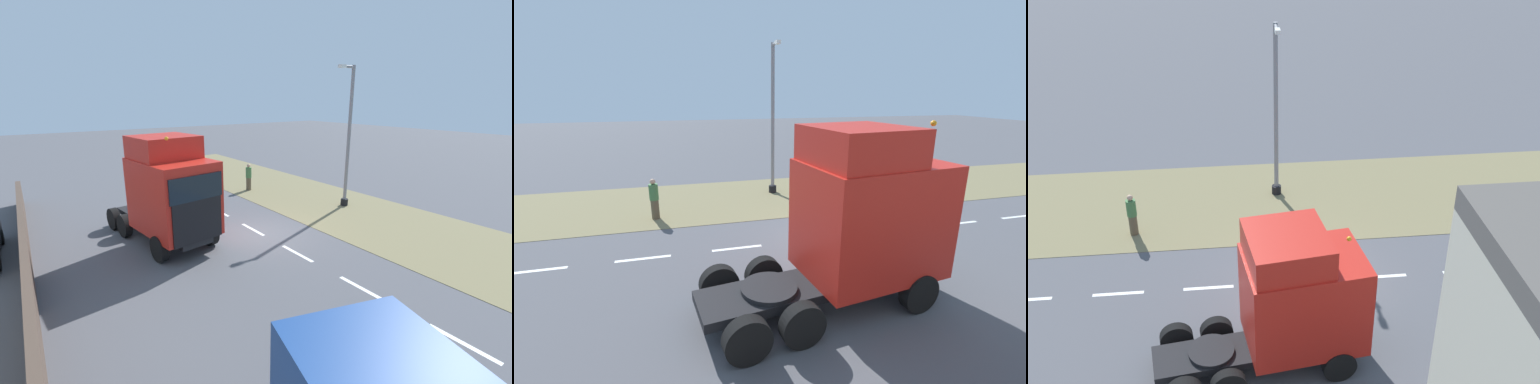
# 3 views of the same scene
# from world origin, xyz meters

# --- Properties ---
(ground_plane) EXTENTS (120.00, 120.00, 0.00)m
(ground_plane) POSITION_xyz_m (0.00, 0.00, 0.00)
(ground_plane) COLOR #515156
(ground_plane) RESTS_ON ground
(grass_verge) EXTENTS (7.00, 44.00, 0.01)m
(grass_verge) POSITION_xyz_m (-6.00, 0.00, 0.01)
(grass_verge) COLOR olive
(grass_verge) RESTS_ON ground
(lane_markings) EXTENTS (0.16, 21.00, 0.00)m
(lane_markings) POSITION_xyz_m (0.00, -0.70, 0.00)
(lane_markings) COLOR white
(lane_markings) RESTS_ON ground
(lorry_cab) EXTENTS (3.37, 6.57, 4.77)m
(lorry_cab) POSITION_xyz_m (3.78, -1.22, 2.32)
(lorry_cab) COLOR black
(lorry_cab) RESTS_ON ground
(lamp_post) EXTENTS (1.33, 0.42, 7.77)m
(lamp_post) POSITION_xyz_m (-6.51, -0.81, 3.51)
(lamp_post) COLOR black
(lamp_post) RESTS_ON ground
(pedestrian) EXTENTS (0.39, 0.39, 1.82)m
(pedestrian) POSITION_xyz_m (-3.87, -6.89, 0.90)
(pedestrian) COLOR brown
(pedestrian) RESTS_ON ground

